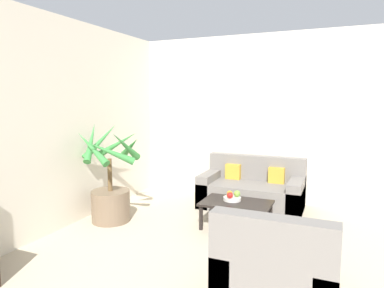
# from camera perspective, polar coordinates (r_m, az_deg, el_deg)

# --- Properties ---
(wall_back) EXTENTS (8.71, 0.06, 2.70)m
(wall_back) POSITION_cam_1_polar(r_m,az_deg,el_deg) (5.59, 26.68, 3.45)
(wall_back) COLOR beige
(wall_back) RESTS_ON ground_plane
(wall_left) EXTENTS (0.06, 7.51, 2.70)m
(wall_left) POSITION_cam_1_polar(r_m,az_deg,el_deg) (4.18, -28.23, 2.26)
(wall_left) COLOR beige
(wall_left) RESTS_ON ground_plane
(potted_palm) EXTENTS (0.85, 0.94, 1.36)m
(potted_palm) POSITION_cam_1_polar(r_m,az_deg,el_deg) (4.83, -13.43, -7.28)
(potted_palm) COLOR brown
(potted_palm) RESTS_ON ground_plane
(sofa_loveseat) EXTENTS (1.54, 0.79, 0.77)m
(sofa_loveseat) POSITION_cam_1_polar(r_m,az_deg,el_deg) (5.42, 9.92, -7.67)
(sofa_loveseat) COLOR slate
(sofa_loveseat) RESTS_ON ground_plane
(coffee_table) EXTENTS (0.88, 0.57, 0.35)m
(coffee_table) POSITION_cam_1_polar(r_m,az_deg,el_deg) (4.53, 7.41, -10.12)
(coffee_table) COLOR black
(coffee_table) RESTS_ON ground_plane
(fruit_bowl) EXTENTS (0.23, 0.23, 0.04)m
(fruit_bowl) POSITION_cam_1_polar(r_m,az_deg,el_deg) (4.57, 6.71, -9.05)
(fruit_bowl) COLOR beige
(fruit_bowl) RESTS_ON coffee_table
(apple_red) EXTENTS (0.08, 0.08, 0.08)m
(apple_red) POSITION_cam_1_polar(r_m,az_deg,el_deg) (4.50, 6.34, -8.48)
(apple_red) COLOR red
(apple_red) RESTS_ON fruit_bowl
(apple_green) EXTENTS (0.08, 0.08, 0.08)m
(apple_green) POSITION_cam_1_polar(r_m,az_deg,el_deg) (4.58, 7.52, -8.20)
(apple_green) COLOR olive
(apple_green) RESTS_ON fruit_bowl
(orange_fruit) EXTENTS (0.08, 0.08, 0.08)m
(orange_fruit) POSITION_cam_1_polar(r_m,az_deg,el_deg) (4.58, 6.30, -8.22)
(orange_fruit) COLOR orange
(orange_fruit) RESTS_ON fruit_bowl
(armchair) EXTENTS (0.88, 0.79, 0.87)m
(armchair) POSITION_cam_1_polar(r_m,az_deg,el_deg) (2.93, 13.97, -20.91)
(armchair) COLOR slate
(armchair) RESTS_ON ground_plane
(ottoman) EXTENTS (0.59, 0.52, 0.38)m
(ottoman) POSITION_cam_1_polar(r_m,az_deg,el_deg) (3.66, 16.79, -16.62)
(ottoman) COLOR slate
(ottoman) RESTS_ON ground_plane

